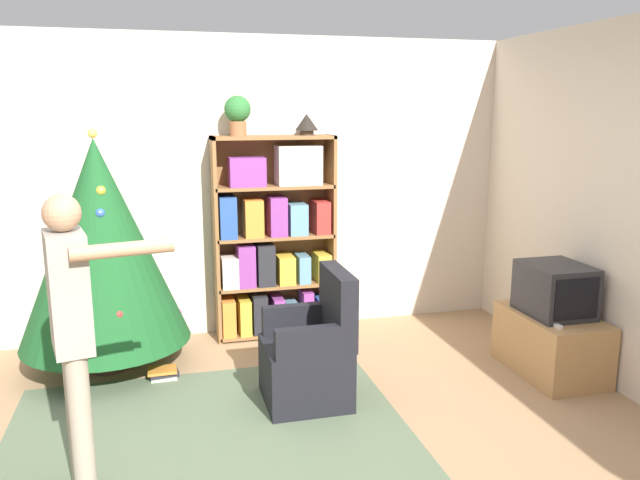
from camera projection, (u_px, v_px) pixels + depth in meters
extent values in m
plane|color=#9E7A56|center=(298.00, 446.00, 3.73)|extent=(14.00, 14.00, 0.00)
cube|color=beige|center=(244.00, 187.00, 5.51)|extent=(8.00, 0.10, 2.60)
cube|color=#56664C|center=(210.00, 439.00, 3.80)|extent=(2.47, 2.03, 0.01)
cube|color=brown|center=(216.00, 241.00, 5.31)|extent=(0.03, 0.31, 1.76)
cube|color=brown|center=(331.00, 235.00, 5.56)|extent=(0.03, 0.31, 1.76)
cube|color=brown|center=(273.00, 137.00, 5.25)|extent=(1.05, 0.31, 0.03)
cube|color=brown|center=(271.00, 234.00, 5.58)|extent=(1.05, 0.01, 1.76)
cube|color=brown|center=(276.00, 330.00, 5.61)|extent=(1.02, 0.31, 0.03)
cube|color=orange|center=(228.00, 316.00, 5.45)|extent=(0.11, 0.29, 0.32)
cube|color=gold|center=(244.00, 315.00, 5.48)|extent=(0.10, 0.27, 0.31)
cube|color=#232328|center=(259.00, 312.00, 5.52)|extent=(0.12, 0.29, 0.34)
cube|color=#843889|center=(277.00, 313.00, 5.56)|extent=(0.10, 0.27, 0.30)
cube|color=#5B899E|center=(291.00, 315.00, 5.58)|extent=(0.10, 0.24, 0.25)
cube|color=#843889|center=(306.00, 309.00, 5.60)|extent=(0.09, 0.23, 0.35)
cube|color=#284C93|center=(321.00, 312.00, 5.63)|extent=(0.10, 0.23, 0.28)
cube|color=brown|center=(275.00, 284.00, 5.52)|extent=(1.02, 0.31, 0.03)
cube|color=beige|center=(229.00, 272.00, 5.35)|extent=(0.14, 0.23, 0.26)
cube|color=#843889|center=(246.00, 265.00, 5.38)|extent=(0.14, 0.23, 0.36)
cube|color=#232328|center=(264.00, 263.00, 5.45)|extent=(0.15, 0.29, 0.36)
cube|color=gold|center=(285.00, 269.00, 5.49)|extent=(0.14, 0.27, 0.24)
cube|color=#5B899E|center=(302.00, 268.00, 5.53)|extent=(0.10, 0.27, 0.24)
cube|color=gold|center=(321.00, 266.00, 5.58)|extent=(0.12, 0.28, 0.25)
cube|color=brown|center=(274.00, 236.00, 5.43)|extent=(1.02, 0.31, 0.03)
cube|color=#284C93|center=(227.00, 217.00, 5.28)|extent=(0.14, 0.29, 0.35)
cube|color=orange|center=(253.00, 218.00, 5.32)|extent=(0.16, 0.26, 0.32)
cube|color=#843889|center=(277.00, 216.00, 5.38)|extent=(0.15, 0.27, 0.33)
cube|color=#5B899E|center=(297.00, 219.00, 5.42)|extent=(0.15, 0.26, 0.27)
cube|color=#B22D28|center=(320.00, 216.00, 5.49)|extent=(0.13, 0.29, 0.28)
cube|color=brown|center=(274.00, 187.00, 5.34)|extent=(1.02, 0.31, 0.03)
cube|color=#843889|center=(247.00, 172.00, 5.22)|extent=(0.30, 0.23, 0.24)
cube|color=beige|center=(298.00, 165.00, 5.33)|extent=(0.37, 0.26, 0.33)
cube|color=tan|center=(551.00, 343.00, 4.73)|extent=(0.52, 0.84, 0.47)
cube|color=#28282D|center=(555.00, 289.00, 4.65)|extent=(0.43, 0.50, 0.38)
cube|color=black|center=(577.00, 299.00, 4.41)|extent=(0.35, 0.01, 0.30)
cube|color=white|center=(556.00, 325.00, 4.41)|extent=(0.04, 0.12, 0.02)
cylinder|color=#4C3323|center=(109.00, 360.00, 4.88)|extent=(0.36, 0.36, 0.10)
cylinder|color=brown|center=(108.00, 347.00, 4.86)|extent=(0.08, 0.08, 0.12)
cone|color=#195123|center=(100.00, 242.00, 4.69)|extent=(1.27, 1.27, 1.56)
sphere|color=gold|center=(50.00, 292.00, 4.44)|extent=(0.04, 0.04, 0.04)
sphere|color=#B74C93|center=(177.00, 313.00, 4.97)|extent=(0.07, 0.07, 0.07)
sphere|color=red|center=(119.00, 315.00, 4.38)|extent=(0.06, 0.06, 0.06)
sphere|color=#B74C93|center=(98.00, 280.00, 5.18)|extent=(0.07, 0.07, 0.07)
sphere|color=#B74C93|center=(56.00, 310.00, 5.04)|extent=(0.06, 0.06, 0.06)
sphere|color=gold|center=(77.00, 255.00, 4.95)|extent=(0.05, 0.05, 0.05)
sphere|color=gold|center=(101.00, 191.00, 4.48)|extent=(0.07, 0.07, 0.07)
sphere|color=silver|center=(64.00, 266.00, 4.88)|extent=(0.05, 0.05, 0.05)
sphere|color=#B74C93|center=(62.00, 269.00, 4.88)|extent=(0.05, 0.05, 0.05)
sphere|color=#335BB2|center=(100.00, 213.00, 4.45)|extent=(0.07, 0.07, 0.07)
sphere|color=#E5CC4C|center=(92.00, 133.00, 4.52)|extent=(0.07, 0.07, 0.07)
cube|color=black|center=(305.00, 372.00, 4.27)|extent=(0.56, 0.56, 0.42)
cube|color=black|center=(338.00, 306.00, 4.23)|extent=(0.12, 0.56, 0.50)
cube|color=black|center=(297.00, 318.00, 4.44)|extent=(0.50, 0.08, 0.20)
cube|color=black|center=(313.00, 342.00, 3.98)|extent=(0.50, 0.08, 0.20)
cylinder|color=#9E937F|center=(78.00, 414.00, 3.29)|extent=(0.11, 0.11, 0.80)
cylinder|color=#9E937F|center=(82.00, 430.00, 3.13)|extent=(0.11, 0.11, 0.80)
cube|color=gray|center=(68.00, 291.00, 3.07)|extent=(0.24, 0.35, 0.60)
cylinder|color=tan|center=(65.00, 287.00, 3.25)|extent=(0.07, 0.07, 0.48)
cylinder|color=tan|center=(123.00, 249.00, 2.95)|extent=(0.48, 0.17, 0.07)
cube|color=white|center=(173.00, 245.00, 3.06)|extent=(0.12, 0.06, 0.03)
sphere|color=tan|center=(62.00, 213.00, 2.99)|extent=(0.18, 0.18, 0.18)
cylinder|color=#935B38|center=(238.00, 129.00, 5.17)|extent=(0.14, 0.14, 0.12)
sphere|color=#2D7033|center=(238.00, 109.00, 5.13)|extent=(0.22, 0.22, 0.22)
cylinder|color=#473828|center=(307.00, 133.00, 5.32)|extent=(0.12, 0.12, 0.04)
cone|color=black|center=(307.00, 122.00, 5.30)|extent=(0.20, 0.20, 0.14)
cube|color=beige|center=(164.00, 377.00, 4.67)|extent=(0.19, 0.16, 0.02)
cube|color=#232328|center=(164.00, 374.00, 4.67)|extent=(0.23, 0.15, 0.03)
cube|color=orange|center=(162.00, 370.00, 4.66)|extent=(0.21, 0.16, 0.02)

